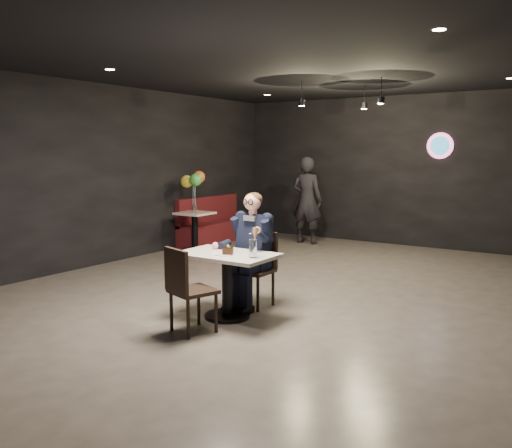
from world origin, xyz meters
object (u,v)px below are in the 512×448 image
Objects in this scene: side_table at (195,232)px; passerby at (307,200)px; main_table at (227,286)px; booth_bench at (215,220)px; seated_man at (254,249)px; chair_far at (254,270)px; balloon_vase at (195,208)px; chair_near at (193,289)px; sundae_glass at (253,248)px.

passerby reaches higher than side_table.
booth_bench is (-3.29, 4.01, 0.10)m from main_table.
passerby is (-1.66, 4.45, 0.17)m from seated_man.
chair_far is 3.89m from balloon_vase.
chair_near is 0.48× the size of booth_bench.
chair_near is at bearing -90.00° from chair_far.
chair_near is 1.24× the size of side_table.
main_table is 0.60m from chair_near.
seated_man reaches higher than chair_far.
seated_man is at bearing -39.40° from balloon_vase.
sundae_glass is at bearing 73.45° from chair_near.
booth_bench is 12.36× the size of balloon_vase.
booth_bench reaches higher than balloon_vase.
passerby reaches higher than booth_bench.
sundae_glass is 0.10× the size of booth_bench.
sundae_glass is 5.48m from booth_bench.
side_table is 4.82× the size of balloon_vase.
seated_man reaches higher than booth_bench.
side_table is (-2.99, 3.01, -0.00)m from main_table.
sundae_glass is (0.38, -0.59, 0.13)m from seated_man.
side_table is at bearing 140.60° from chair_far.
chair_far is 0.51× the size of passerby.
chair_near is at bearing -90.00° from main_table.
balloon_vase is at bearing -73.30° from booth_bench.
chair_near is at bearing -54.41° from booth_bench.
passerby is (-2.04, 5.04, 0.05)m from sundae_glass.
booth_bench is at bearing 29.56° from passerby.
sundae_glass is at bearing -5.83° from main_table.
seated_man is (0.00, 0.55, 0.34)m from main_table.
sundae_glass is at bearing -42.07° from balloon_vase.
sundae_glass is at bearing -42.07° from side_table.
sundae_glass reaches higher than main_table.
sundae_glass is 0.11× the size of passerby.
seated_man is 0.71m from sundae_glass.
booth_bench is 1.10m from balloon_vase.
sundae_glass is at bearing -47.75° from booth_bench.
sundae_glass is 0.26× the size of side_table.
seated_man is 7.32× the size of sundae_glass.
booth_bench reaches higher than side_table.
sundae_glass reaches higher than balloon_vase.
passerby is at bearing 110.42° from chair_far.
booth_bench reaches higher than chair_far.
chair_near is 4.70m from balloon_vase.
main_table is 1.20× the size of chair_far.
chair_far is at bearing 108.06° from chair_near.
chair_near is 0.51× the size of passerby.
booth_bench is (-3.29, 3.46, -0.24)m from seated_man.
passerby is at bearing 110.42° from seated_man.
chair_near is 4.68m from side_table.
chair_near is at bearing -50.27° from side_table.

